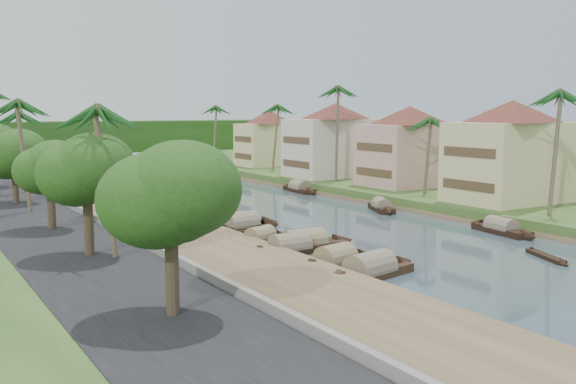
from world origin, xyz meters
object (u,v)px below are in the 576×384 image
bridge (110,158)px  person_near (185,227)px  sampan_0 (370,271)px  sampan_1 (336,261)px  building_near (511,150)px

bridge → person_near: person_near is taller
sampan_0 → sampan_1: size_ratio=1.21×
sampan_1 → bridge: bearing=71.3°
bridge → building_near: size_ratio=1.89×
bridge → sampan_1: (-9.46, -83.19, -1.31)m
sampan_0 → building_near: bearing=11.9°
sampan_1 → person_near: 12.45m
bridge → building_near: (18.99, -74.00, 4.66)m
sampan_1 → person_near: person_near is taller
bridge → sampan_1: bearing=-96.5°
person_near → sampan_0: bearing=-122.9°
building_near → sampan_0: 31.43m
bridge → sampan_1: bridge is taller
person_near → bridge: bearing=20.2°
building_near → sampan_1: (-28.45, -9.19, -5.97)m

